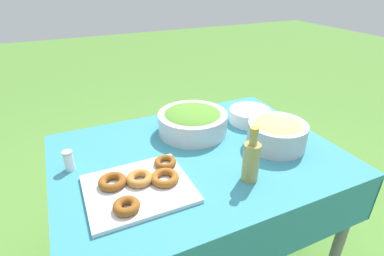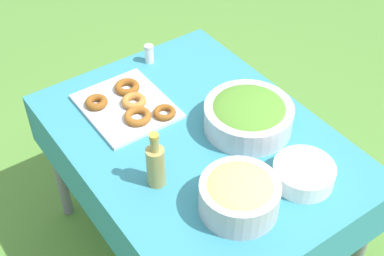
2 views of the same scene
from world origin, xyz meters
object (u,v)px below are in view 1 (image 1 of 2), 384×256
Objects in this scene: salad_bowl at (193,120)px; plate_stack at (250,116)px; olive_oil_bottle at (251,160)px; donut_platter at (140,185)px; pasta_bowl at (277,132)px.

salad_bowl is 0.33m from plate_stack.
olive_oil_bottle reaches higher than plate_stack.
plate_stack is 0.52m from olive_oil_bottle.
salad_bowl reaches higher than donut_platter.
plate_stack is 0.95× the size of olive_oil_bottle.
olive_oil_bottle reaches higher than donut_platter.
pasta_bowl is 0.69× the size of donut_platter.
plate_stack is (0.70, 0.30, 0.02)m from donut_platter.
plate_stack is at bearing 23.46° from donut_platter.
donut_platter is 1.68× the size of olive_oil_bottle.
plate_stack is at bearing -3.67° from salad_bowl.
plate_stack is (0.03, 0.26, -0.04)m from pasta_bowl.
pasta_bowl is 0.27m from plate_stack.
salad_bowl is at bearing 95.04° from olive_oil_bottle.
salad_bowl is 0.45m from olive_oil_bottle.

